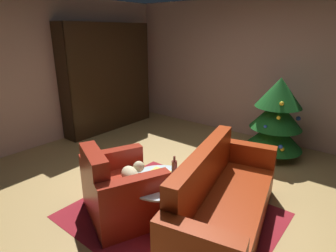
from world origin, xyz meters
The scene contains 11 objects.
ground_plane centered at (0.00, 0.00, 0.00)m, with size 7.37×7.37×0.00m, color #A8864C.
wall_back centered at (0.00, 2.75, 1.33)m, with size 6.26×0.06×2.66m, color tan.
wall_left centered at (-3.10, 0.00, 1.33)m, with size 0.06×5.57×2.66m, color tan.
area_rug centered at (0.17, -0.39, 0.00)m, with size 2.24×1.87×0.01m, color maroon.
bookshelf_unit centered at (-2.83, 1.38, 1.08)m, with size 0.39×2.11×2.21m.
armchair_red centered at (-0.31, -0.73, 0.31)m, with size 1.15×1.08×0.86m.
couch_red centered at (0.72, -0.20, 0.30)m, with size 1.15×2.12×0.89m.
coffee_table centered at (0.09, -0.48, 0.43)m, with size 0.78×0.78×0.47m.
book_stack_on_table centered at (0.04, -0.42, 0.52)m, with size 0.23×0.19×0.08m.
bottle_on_table centered at (0.11, -0.27, 0.56)m, with size 0.06×0.06×0.23m.
decorated_tree centered at (0.50, 1.99, 0.70)m, with size 0.94×0.94×1.36m.
Camera 1 is at (1.87, -2.57, 2.06)m, focal length 29.95 mm.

